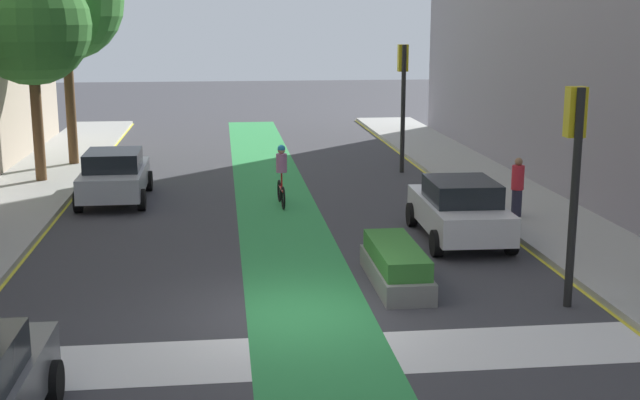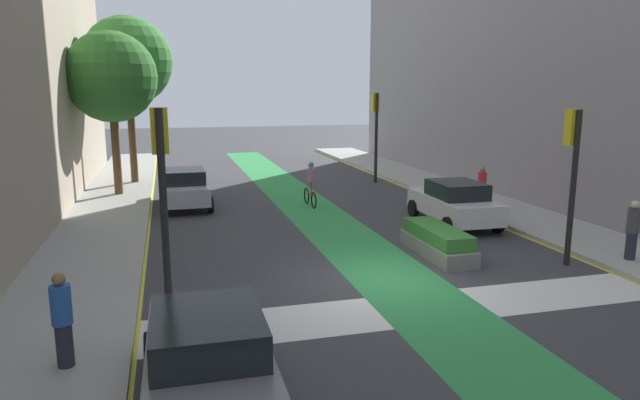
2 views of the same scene
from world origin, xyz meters
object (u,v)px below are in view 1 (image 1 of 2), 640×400
Objects in this scene: street_tree_far at (64,1)px; traffic_signal_near_right at (575,154)px; traffic_signal_far_right at (403,84)px; car_silver_left_far at (115,175)px; median_planter at (396,265)px; street_tree_near at (30,25)px; cyclist_in_lane at (281,174)px; pedestrian_sidewalk_right_b at (517,187)px; car_white_right_far at (459,209)px.

traffic_signal_near_right is at bearing -54.30° from street_tree_far.
traffic_signal_far_right reaches higher than car_silver_left_far.
traffic_signal_far_right is at bearing -11.16° from street_tree_far.
street_tree_near is at bearing 128.81° from median_planter.
traffic_signal_near_right is 21.06m from street_tree_far.
car_silver_left_far is at bearing -70.03° from street_tree_far.
street_tree_far is 18.66m from median_planter.
cyclist_in_lane is 0.59× the size of median_planter.
pedestrian_sidewalk_right_b is 16.28m from street_tree_near.
pedestrian_sidewalk_right_b reaches higher than car_white_right_far.
street_tree_far is (-2.26, 6.23, 5.28)m from car_silver_left_far.
pedestrian_sidewalk_right_b is 0.52× the size of median_planter.
car_white_right_far reaches higher than median_planter.
street_tree_near reaches higher than cyclist_in_lane.
street_tree_near is (-14.09, 6.95, 4.28)m from pedestrian_sidewalk_right_b.
car_silver_left_far is 0.99× the size of car_white_right_far.
traffic_signal_far_right reaches higher than car_white_right_far.
pedestrian_sidewalk_right_b is (6.28, -2.67, 0.01)m from cyclist_in_lane.
street_tree_far is at bearing 125.70° from traffic_signal_near_right.
traffic_signal_far_right is 0.65× the size of street_tree_near.
car_silver_left_far is at bearing 148.09° from car_white_right_far.
traffic_signal_near_right is 4.31m from median_planter.
car_white_right_far is 2.74m from pedestrian_sidewalk_right_b.
traffic_signal_near_right is at bearing -47.21° from car_silver_left_far.
street_tree_far is at bearing 133.94° from cyclist_in_lane.
street_tree_near is at bearing 144.07° from car_white_right_far.
pedestrian_sidewalk_right_b is (1.54, -7.84, -2.22)m from traffic_signal_far_right.
pedestrian_sidewalk_right_b is at bearing -78.92° from traffic_signal_far_right.
median_planter is (6.85, -9.04, -0.40)m from car_silver_left_far.
traffic_signal_near_right is 10.76m from cyclist_in_lane.
car_white_right_far is at bearing -35.93° from street_tree_near.
car_silver_left_far is (-9.75, -3.85, -2.39)m from traffic_signal_far_right.
median_planter is (-3.04, 1.65, -2.57)m from traffic_signal_near_right.
street_tree_far reaches higher than traffic_signal_near_right.
car_silver_left_far is at bearing 132.79° from traffic_signal_near_right.
median_planter is at bearing -59.15° from street_tree_far.
car_white_right_far is 2.61× the size of pedestrian_sidewalk_right_b.
pedestrian_sidewalk_right_b is at bearing 39.14° from car_white_right_far.
traffic_signal_near_right is at bearing -89.45° from traffic_signal_far_right.
traffic_signal_near_right reaches higher than cyclist_in_lane.
median_planter is (1.85, -7.72, -0.57)m from cyclist_in_lane.
car_white_right_far is at bearing -46.54° from cyclist_in_lane.
street_tree_far is 2.59× the size of median_planter.
cyclist_in_lane is 11.65m from street_tree_far.
street_tree_near is at bearing 151.26° from cyclist_in_lane.
traffic_signal_far_right is 12.58m from street_tree_far.
street_tree_near reaches higher than pedestrian_sidewalk_right_b.
traffic_signal_far_right is at bearing 101.08° from pedestrian_sidewalk_right_b.
traffic_signal_near_right reaches higher than car_white_right_far.
traffic_signal_far_right is at bearing 47.43° from cyclist_in_lane.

